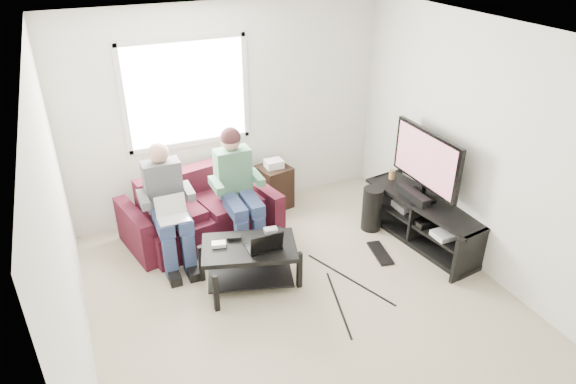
{
  "coord_description": "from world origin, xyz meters",
  "views": [
    {
      "loc": [
        -1.78,
        -3.52,
        3.42
      ],
      "look_at": [
        0.06,
        0.6,
        0.98
      ],
      "focal_mm": 32.0,
      "sensor_mm": 36.0,
      "label": 1
    }
  ],
  "objects_px": {
    "coffee_table": "(249,256)",
    "tv": "(426,161)",
    "sofa": "(200,214)",
    "tv_stand": "(423,222)",
    "subwoofer": "(372,209)",
    "end_table": "(274,186)"
  },
  "relations": [
    {
      "from": "coffee_table",
      "to": "tv",
      "type": "xyz_separation_m",
      "value": [
        2.15,
        0.05,
        0.64
      ]
    },
    {
      "from": "sofa",
      "to": "coffee_table",
      "type": "height_order",
      "value": "sofa"
    },
    {
      "from": "sofa",
      "to": "coffee_table",
      "type": "relative_size",
      "value": 1.71
    },
    {
      "from": "tv_stand",
      "to": "subwoofer",
      "type": "distance_m",
      "value": 0.62
    },
    {
      "from": "tv_stand",
      "to": "end_table",
      "type": "distance_m",
      "value": 1.95
    },
    {
      "from": "coffee_table",
      "to": "tv_stand",
      "type": "relative_size",
      "value": 0.65
    },
    {
      "from": "end_table",
      "to": "sofa",
      "type": "bearing_deg",
      "value": -163.98
    },
    {
      "from": "sofa",
      "to": "end_table",
      "type": "bearing_deg",
      "value": 16.02
    },
    {
      "from": "tv_stand",
      "to": "end_table",
      "type": "height_order",
      "value": "end_table"
    },
    {
      "from": "sofa",
      "to": "tv",
      "type": "height_order",
      "value": "tv"
    },
    {
      "from": "tv",
      "to": "end_table",
      "type": "height_order",
      "value": "tv"
    },
    {
      "from": "tv",
      "to": "subwoofer",
      "type": "bearing_deg",
      "value": 139.52
    },
    {
      "from": "tv_stand",
      "to": "tv",
      "type": "bearing_deg",
      "value": 91.47
    },
    {
      "from": "coffee_table",
      "to": "subwoofer",
      "type": "height_order",
      "value": "subwoofer"
    },
    {
      "from": "tv_stand",
      "to": "subwoofer",
      "type": "bearing_deg",
      "value": 132.64
    },
    {
      "from": "tv_stand",
      "to": "sofa",
      "type": "bearing_deg",
      "value": 154.2
    },
    {
      "from": "tv_stand",
      "to": "end_table",
      "type": "bearing_deg",
      "value": 131.43
    },
    {
      "from": "tv",
      "to": "coffee_table",
      "type": "bearing_deg",
      "value": -178.72
    },
    {
      "from": "tv_stand",
      "to": "coffee_table",
      "type": "bearing_deg",
      "value": 178.62
    },
    {
      "from": "coffee_table",
      "to": "subwoofer",
      "type": "bearing_deg",
      "value": 13.15
    },
    {
      "from": "coffee_table",
      "to": "tv_stand",
      "type": "distance_m",
      "value": 2.16
    },
    {
      "from": "subwoofer",
      "to": "coffee_table",
      "type": "bearing_deg",
      "value": -166.85
    }
  ]
}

